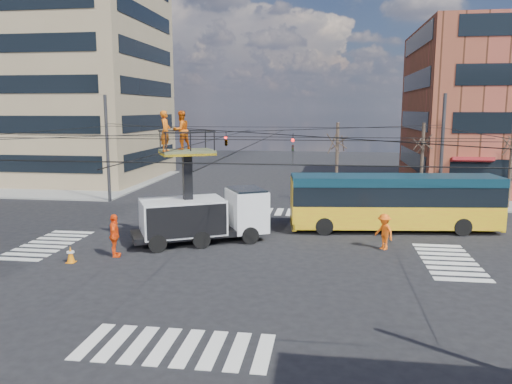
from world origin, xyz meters
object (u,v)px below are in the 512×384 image
object	(u,v)px
city_bus	(394,201)
flagger	(384,232)
utility_truck	(203,201)
traffic_cone	(71,254)
worker_ground	(115,236)

from	to	relation	value
city_bus	flagger	world-z (taller)	city_bus
utility_truck	traffic_cone	xyz separation A→B (m)	(-5.13, -4.38, -1.80)
utility_truck	worker_ground	xyz separation A→B (m)	(-3.50, -3.21, -1.16)
utility_truck	city_bus	bearing A→B (deg)	-5.76
worker_ground	city_bus	bearing A→B (deg)	-79.20
traffic_cone	worker_ground	distance (m)	2.11
utility_truck	worker_ground	distance (m)	4.89
utility_truck	worker_ground	world-z (taller)	utility_truck
traffic_cone	worker_ground	world-z (taller)	worker_ground
traffic_cone	utility_truck	bearing A→B (deg)	40.45
city_bus	flagger	distance (m)	4.35
flagger	traffic_cone	bearing A→B (deg)	-110.21
city_bus	worker_ground	world-z (taller)	city_bus
utility_truck	traffic_cone	size ratio (longest dim) A/B	9.40
utility_truck	worker_ground	bearing A→B (deg)	-164.86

